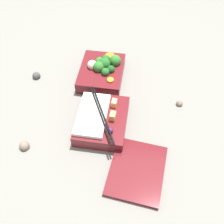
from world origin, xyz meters
The scene contains 7 objects.
ground_plane centered at (0.00, 0.00, 0.00)m, with size 3.00×3.00×0.00m, color slate.
bento_tray_vegetable centered at (-0.12, -0.01, 0.03)m, with size 0.18×0.15×0.07m.
bento_tray_rice centered at (0.09, 0.02, 0.03)m, with size 0.21×0.15×0.07m.
bento_lid centered at (0.23, 0.15, 0.01)m, with size 0.18×0.14×0.01m, color maroon.
pebble_0 centered at (-0.03, 0.26, 0.01)m, with size 0.02×0.02×0.02m, color #7A6B5B.
pebble_1 centered at (0.20, -0.18, 0.01)m, with size 0.03×0.03×0.03m, color #7A6B5B.
pebble_2 centered at (-0.08, -0.24, 0.01)m, with size 0.03×0.03×0.03m, color #474442.
Camera 1 is at (0.55, 0.13, 0.66)m, focal length 42.00 mm.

